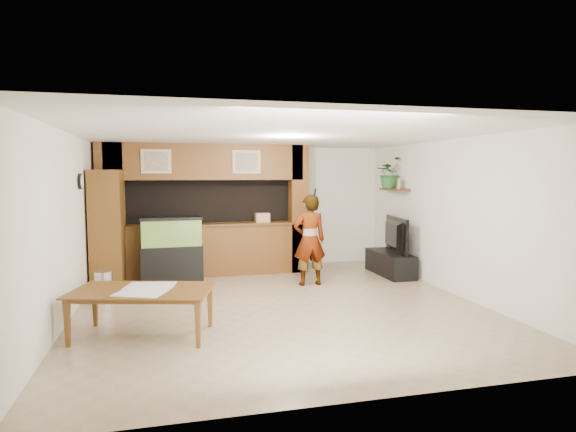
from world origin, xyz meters
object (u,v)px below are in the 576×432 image
object	(u,v)px
aquarium	(172,251)
dining_table	(142,314)
pantry_cabinet	(107,229)
television	(391,235)
person	(310,240)

from	to	relation	value
aquarium	dining_table	size ratio (longest dim) A/B	0.73
pantry_cabinet	dining_table	size ratio (longest dim) A/B	1.23
pantry_cabinet	television	xyz separation A→B (m)	(5.35, -0.18, -0.24)
pantry_cabinet	dining_table	bearing A→B (deg)	-75.94
television	dining_table	world-z (taller)	television
person	aquarium	bearing A→B (deg)	-17.07
television	dining_table	distance (m)	5.38
television	person	distance (m)	1.89
pantry_cabinet	person	xyz separation A→B (m)	(3.52, -0.66, -0.22)
dining_table	television	bearing A→B (deg)	45.00
person	dining_table	size ratio (longest dim) A/B	0.97
aquarium	dining_table	xyz separation A→B (m)	(-0.38, -2.97, -0.30)
pantry_cabinet	television	bearing A→B (deg)	-1.98
aquarium	dining_table	distance (m)	3.01
person	dining_table	world-z (taller)	person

